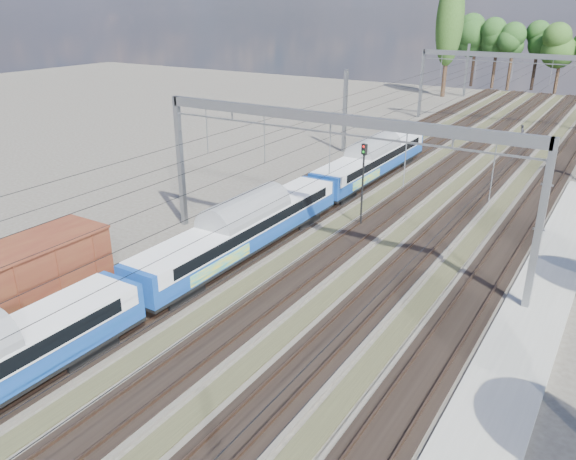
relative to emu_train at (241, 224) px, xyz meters
The scene contains 7 objects.
track_bed 18.29m from the emu_train, 75.65° to the left, with size 21.00×130.00×0.34m.
platform 18.21m from the emu_train, 24.19° to the right, with size 3.00×70.00×0.30m, color gray.
catenary 26.06m from the emu_train, 79.18° to the left, with size 25.65×130.00×9.00m.
poplar 71.94m from the emu_train, 98.06° to the left, with size 4.40×4.40×19.04m.
emu_train is the anchor object (origin of this frame).
worker 43.73m from the emu_train, 79.45° to the left, with size 0.66×0.44×1.82m, color black.
signal_near 9.74m from the emu_train, 66.62° to the left, with size 0.42×0.39×5.92m.
Camera 1 is at (14.54, 2.28, 14.62)m, focal length 35.00 mm.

